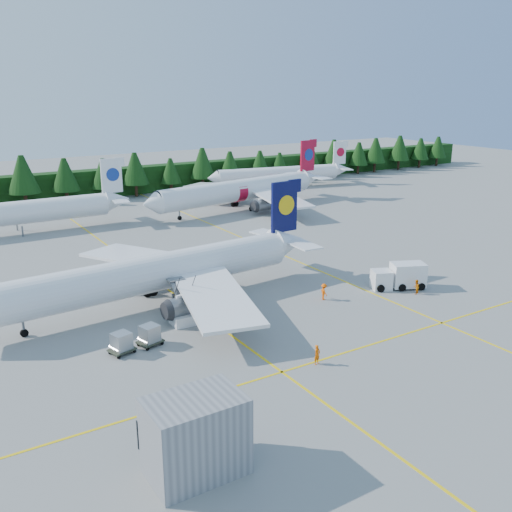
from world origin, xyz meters
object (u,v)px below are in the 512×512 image
airliner_navy (142,276)px  airliner_red (235,191)px  airstairs (190,314)px  service_truck (399,276)px

airliner_navy → airliner_red: size_ratio=0.98×
airliner_navy → airliner_red: airliner_red is taller
airstairs → service_truck: bearing=-6.5°
airliner_navy → airliner_red: 52.21m
service_truck → airstairs: bearing=-164.6°
airliner_navy → service_truck: size_ratio=6.19×
airstairs → service_truck: airstairs is taller
airliner_navy → service_truck: (28.53, -10.16, -2.13)m
airliner_navy → airstairs: size_ratio=7.34×
airliner_red → airstairs: size_ratio=7.46×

